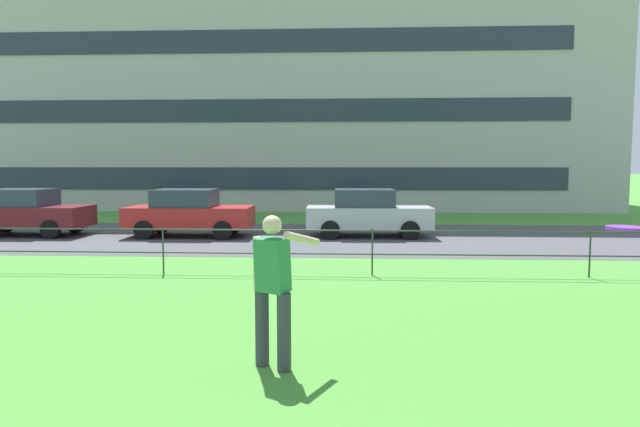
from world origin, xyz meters
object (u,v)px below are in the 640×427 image
frisbee (625,228)px  apartment_building_background (273,66)px  car_silver_center (368,213)px  car_red_right (189,213)px  car_maroon_far_right (25,212)px  person_thrower (273,286)px

frisbee → apartment_building_background: apartment_building_background is taller
frisbee → apartment_building_background: 32.10m
car_silver_center → frisbee: bearing=-83.9°
car_red_right → apartment_building_background: bearing=88.6°
frisbee → car_maroon_far_right: 18.44m
car_red_right → car_silver_center: bearing=3.0°
car_red_right → frisbee: bearing=-61.4°
car_maroon_far_right → car_silver_center: same height
person_thrower → apartment_building_background: size_ratio=0.05×
car_maroon_far_right → apartment_building_background: (5.90, 17.36, 7.72)m
frisbee → car_silver_center: frisbee is taller
car_red_right → apartment_building_background: apartment_building_background is taller
car_red_right → car_silver_center: (5.81, 0.30, 0.00)m
frisbee → car_red_right: frisbee is taller
frisbee → car_red_right: size_ratio=0.07×
car_maroon_far_right → car_red_right: (5.47, 0.04, 0.00)m
car_maroon_far_right → car_red_right: 5.47m
car_red_right → apartment_building_background: size_ratio=0.11×
car_maroon_far_right → frisbee: bearing=-46.2°
car_maroon_far_right → car_red_right: bearing=0.4°
car_silver_center → apartment_building_background: 19.44m
apartment_building_background → frisbee: bearing=-77.4°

